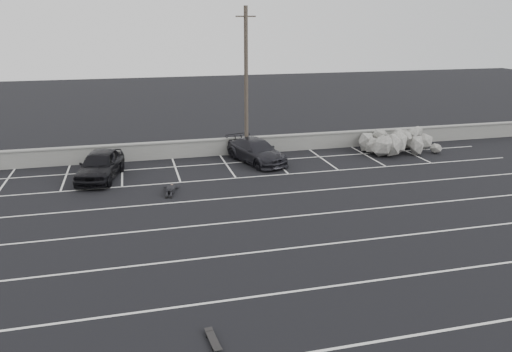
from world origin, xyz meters
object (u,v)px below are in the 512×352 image
object	(u,v)px
car_right	(256,151)
car_left	(100,165)
skateboard	(213,340)
riprap_pile	(395,144)
person	(171,187)
utility_pole	(246,83)
trash_bin	(366,141)

from	to	relation	value
car_right	car_left	bearing A→B (deg)	168.73
car_right	skateboard	xyz separation A→B (m)	(-5.46, -16.77, -0.61)
riprap_pile	person	world-z (taller)	riprap_pile
utility_pole	person	size ratio (longest dim) A/B	4.03
trash_bin	riprap_pile	size ratio (longest dim) A/B	0.17
car_right	trash_bin	size ratio (longest dim) A/B	5.23
car_right	person	xyz separation A→B (m)	(-5.47, -4.09, -0.48)
car_right	riprap_pile	bearing A→B (deg)	-17.76
car_left	utility_pole	distance (m)	9.77
car_left	utility_pole	xyz separation A→B (m)	(8.66, 2.51, 3.78)
car_left	car_right	size ratio (longest dim) A/B	0.96
car_right	person	world-z (taller)	car_right
car_left	skateboard	world-z (taller)	car_left
skateboard	person	bearing A→B (deg)	84.24
car_left	car_right	bearing A→B (deg)	20.09
trash_bin	skateboard	xyz separation A→B (m)	(-13.43, -18.44, -0.38)
car_right	utility_pole	bearing A→B (deg)	83.09
car_left	riprap_pile	bearing A→B (deg)	16.80
utility_pole	skateboard	bearing A→B (deg)	-105.90
utility_pole	trash_bin	bearing A→B (deg)	1.92
car_left	utility_pole	bearing A→B (deg)	29.14
riprap_pile	skateboard	size ratio (longest dim) A/B	6.11
utility_pole	person	bearing A→B (deg)	-133.41
car_left	riprap_pile	size ratio (longest dim) A/B	0.85
car_right	trash_bin	distance (m)	8.15
person	utility_pole	bearing A→B (deg)	57.64
car_left	trash_bin	bearing A→B (deg)	22.34
riprap_pile	person	distance (m)	15.33
riprap_pile	skateboard	xyz separation A→B (m)	(-14.73, -16.87, -0.46)
person	car_right	bearing A→B (deg)	47.83
car_left	car_right	xyz separation A→B (m)	(8.94, 1.11, -0.09)
utility_pole	trash_bin	distance (m)	9.22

